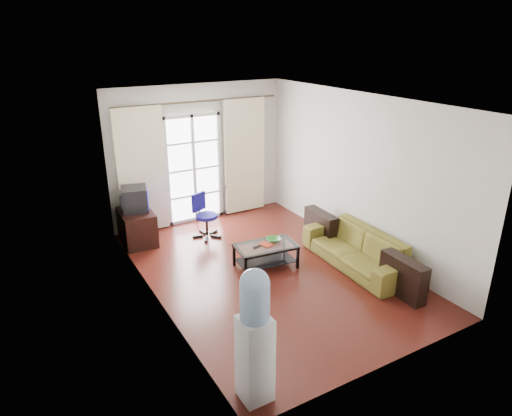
{
  "coord_description": "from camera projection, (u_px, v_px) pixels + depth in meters",
  "views": [
    {
      "loc": [
        -3.39,
        -5.54,
        3.6
      ],
      "look_at": [
        -0.0,
        0.35,
        0.96
      ],
      "focal_mm": 32.0,
      "sensor_mm": 36.0,
      "label": 1
    }
  ],
  "objects": [
    {
      "name": "floor",
      "position": [
        267.0,
        270.0,
        7.35
      ],
      "size": [
        5.2,
        5.2,
        0.0
      ],
      "primitive_type": "plane",
      "color": "#541C13",
      "rests_on": "ground"
    },
    {
      "name": "book",
      "position": [
        263.0,
        246.0,
        7.27
      ],
      "size": [
        0.27,
        0.29,
        0.02
      ],
      "primitive_type": "imported",
      "rotation": [
        0.0,
        0.0,
        0.29
      ],
      "color": "#AB151E",
      "rests_on": "coffee_table"
    },
    {
      "name": "remote",
      "position": [
        257.0,
        246.0,
        7.25
      ],
      "size": [
        0.16,
        0.08,
        0.02
      ],
      "primitive_type": "cube",
      "rotation": [
        0.0,
        0.0,
        0.25
      ],
      "color": "black",
      "rests_on": "coffee_table"
    },
    {
      "name": "french_door",
      "position": [
        194.0,
        169.0,
        8.95
      ],
      "size": [
        1.16,
        0.06,
        2.15
      ],
      "color": "white",
      "rests_on": "wall_back"
    },
    {
      "name": "crt_tv",
      "position": [
        134.0,
        199.0,
        8.08
      ],
      "size": [
        0.55,
        0.55,
        0.43
      ],
      "rotation": [
        0.0,
        0.0,
        -0.24
      ],
      "color": "black",
      "rests_on": "tv_stand"
    },
    {
      "name": "water_cooler",
      "position": [
        255.0,
        334.0,
        4.53
      ],
      "size": [
        0.33,
        0.31,
        1.52
      ],
      "rotation": [
        0.0,
        0.0,
        0.01
      ],
      "color": "white",
      "rests_on": "floor"
    },
    {
      "name": "wall_front",
      "position": [
        397.0,
        262.0,
        4.77
      ],
      "size": [
        3.6,
        0.02,
        2.7
      ],
      "primitive_type": "cube",
      "color": "silver",
      "rests_on": "floor"
    },
    {
      "name": "task_chair",
      "position": [
        206.0,
        224.0,
        8.5
      ],
      "size": [
        0.74,
        0.74,
        0.83
      ],
      "rotation": [
        0.0,
        0.0,
        0.41
      ],
      "color": "black",
      "rests_on": "floor"
    },
    {
      "name": "sofa",
      "position": [
        357.0,
        249.0,
        7.41
      ],
      "size": [
        2.08,
        0.94,
        0.59
      ],
      "primitive_type": "imported",
      "rotation": [
        0.0,
        0.0,
        -1.61
      ],
      "color": "olive",
      "rests_on": "floor"
    },
    {
      "name": "radiator",
      "position": [
        238.0,
        197.0,
        9.63
      ],
      "size": [
        0.64,
        0.12,
        0.64
      ],
      "primitive_type": "cube",
      "color": "gray",
      "rests_on": "floor"
    },
    {
      "name": "wall_back",
      "position": [
        199.0,
        154.0,
        8.97
      ],
      "size": [
        3.6,
        0.02,
        2.7
      ],
      "primitive_type": "cube",
      "color": "silver",
      "rests_on": "floor"
    },
    {
      "name": "curtain_right",
      "position": [
        245.0,
        156.0,
        9.37
      ],
      "size": [
        0.9,
        0.07,
        2.35
      ],
      "primitive_type": "cube",
      "color": "#FDF9CC",
      "rests_on": "curtain_rod"
    },
    {
      "name": "coffee_table",
      "position": [
        266.0,
        253.0,
        7.37
      ],
      "size": [
        1.03,
        0.66,
        0.39
      ],
      "rotation": [
        0.0,
        0.0,
        -0.11
      ],
      "color": "silver",
      "rests_on": "floor"
    },
    {
      "name": "ceiling",
      "position": [
        269.0,
        100.0,
        6.38
      ],
      "size": [
        5.2,
        5.2,
        0.0
      ],
      "primitive_type": "plane",
      "rotation": [
        3.14,
        0.0,
        0.0
      ],
      "color": "white",
      "rests_on": "wall_back"
    },
    {
      "name": "wall_right",
      "position": [
        359.0,
        174.0,
        7.7
      ],
      "size": [
        0.02,
        5.2,
        2.7
      ],
      "primitive_type": "cube",
      "color": "silver",
      "rests_on": "floor"
    },
    {
      "name": "tv_stand",
      "position": [
        137.0,
        227.0,
        8.23
      ],
      "size": [
        0.59,
        0.85,
        0.61
      ],
      "primitive_type": "cube",
      "rotation": [
        0.0,
        0.0,
        -0.04
      ],
      "color": "black",
      "rests_on": "floor"
    },
    {
      "name": "curtain_rod",
      "position": [
        199.0,
        101.0,
        8.51
      ],
      "size": [
        3.3,
        0.04,
        0.04
      ],
      "primitive_type": "cylinder",
      "rotation": [
        0.0,
        1.57,
        0.0
      ],
      "color": "#4C3F2D",
      "rests_on": "wall_back"
    },
    {
      "name": "wall_left",
      "position": [
        152.0,
        214.0,
        6.03
      ],
      "size": [
        0.02,
        5.2,
        2.7
      ],
      "primitive_type": "cube",
      "color": "silver",
      "rests_on": "floor"
    },
    {
      "name": "curtain_left",
      "position": [
        142.0,
        171.0,
        8.37
      ],
      "size": [
        0.9,
        0.07,
        2.35
      ],
      "primitive_type": "cube",
      "color": "#FDF9CC",
      "rests_on": "curtain_rod"
    },
    {
      "name": "bowl",
      "position": [
        274.0,
        240.0,
        7.45
      ],
      "size": [
        0.37,
        0.37,
        0.06
      ],
      "primitive_type": "imported",
      "rotation": [
        0.0,
        0.0,
        -0.31
      ],
      "color": "#338D4D",
      "rests_on": "coffee_table"
    }
  ]
}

